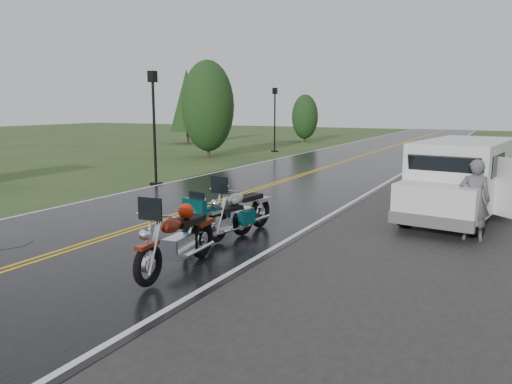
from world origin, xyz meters
TOP-DOWN VIEW (x-y plane):
  - ground at (0.00, 0.00)m, footprint 120.00×120.00m
  - road at (0.00, 10.00)m, footprint 8.00×100.00m
  - motorcycle_red at (2.97, -2.20)m, footprint 1.09×2.55m
  - motorcycle_teal at (2.32, 0.05)m, footprint 1.25×2.16m
  - motorcycle_silver at (2.54, 0.63)m, footprint 1.11×2.49m
  - van_white at (5.92, 4.16)m, footprint 2.76×5.73m
  - person_at_van at (7.49, 3.57)m, footprint 0.69×0.47m
  - lamp_post_near_left at (-4.06, 6.77)m, footprint 0.37×0.37m
  - lamp_post_far_left at (-6.02, 21.63)m, footprint 0.36×0.36m
  - tree_left_mid at (-8.09, 16.76)m, footprint 3.11×3.11m
  - tree_left_far at (-7.81, 31.34)m, footprint 2.21×2.21m
  - pine_left_far at (-15.50, 25.14)m, footprint 2.77×2.77m

SIDE VIEW (x-z plane):
  - ground at x=0.00m, z-range 0.00..0.00m
  - road at x=0.00m, z-range 0.00..0.04m
  - motorcycle_teal at x=2.32m, z-range 0.00..1.20m
  - motorcycle_silver at x=2.54m, z-range 0.00..1.43m
  - motorcycle_red at x=2.97m, z-range 0.00..1.47m
  - person_at_van at x=7.49m, z-range 0.00..1.84m
  - van_white at x=5.92m, z-range 0.00..2.16m
  - tree_left_far at x=-7.81m, z-range 0.00..3.40m
  - lamp_post_far_left at x=-6.02m, z-range 0.00..4.24m
  - lamp_post_near_left at x=-4.06m, z-range 0.00..4.37m
  - tree_left_mid at x=-8.09m, z-range 0.00..4.86m
  - pine_left_far at x=-15.50m, z-range 0.00..5.78m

